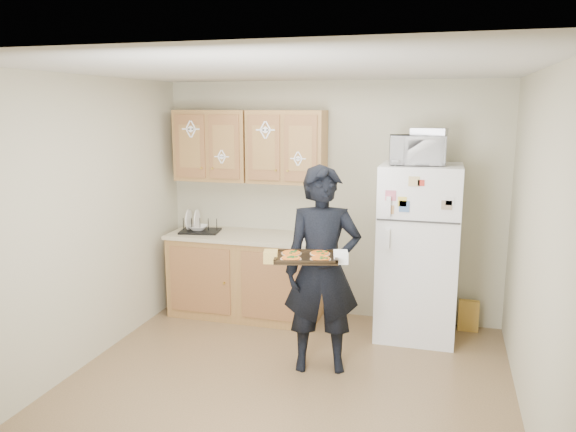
{
  "coord_description": "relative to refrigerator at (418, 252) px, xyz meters",
  "views": [
    {
      "loc": [
        1.17,
        -3.99,
        2.23
      ],
      "look_at": [
        -0.09,
        0.45,
        1.33
      ],
      "focal_mm": 35.0,
      "sensor_mm": 36.0,
      "label": 1
    }
  ],
  "objects": [
    {
      "name": "ceiling",
      "position": [
        -0.95,
        -1.43,
        1.65
      ],
      "size": [
        3.6,
        3.6,
        0.0
      ],
      "primitive_type": "plane",
      "color": "beige",
      "rests_on": "wall_back"
    },
    {
      "name": "wall_left",
      "position": [
        -2.75,
        -1.43,
        0.4
      ],
      "size": [
        0.04,
        3.6,
        2.5
      ],
      "primitive_type": "cube",
      "color": "#B7B194",
      "rests_on": "floor"
    },
    {
      "name": "wall_right",
      "position": [
        0.85,
        -1.43,
        0.4
      ],
      "size": [
        0.04,
        3.6,
        2.5
      ],
      "primitive_type": "cube",
      "color": "#B7B194",
      "rests_on": "floor"
    },
    {
      "name": "upper_cab_right",
      "position": [
        -1.38,
        0.18,
        0.98
      ],
      "size": [
        0.8,
        0.33,
        0.75
      ],
      "primitive_type": "cube",
      "color": "olive",
      "rests_on": "wall_back"
    },
    {
      "name": "pizza_front_right",
      "position": [
        -0.68,
        -1.31,
        0.23
      ],
      "size": [
        0.16,
        0.16,
        0.02
      ],
      "primitive_type": "cylinder",
      "color": "orange",
      "rests_on": "baking_tray"
    },
    {
      "name": "refrigerator",
      "position": [
        0.0,
        0.0,
        0.0
      ],
      "size": [
        0.75,
        0.7,
        1.7
      ],
      "primitive_type": "cube",
      "color": "white",
      "rests_on": "floor"
    },
    {
      "name": "base_cabinet",
      "position": [
        -1.8,
        0.05,
        -0.42
      ],
      "size": [
        1.6,
        0.6,
        0.86
      ],
      "primitive_type": "cube",
      "color": "olive",
      "rests_on": "floor"
    },
    {
      "name": "pizza_back_right",
      "position": [
        -0.72,
        -1.15,
        0.23
      ],
      "size": [
        0.16,
        0.16,
        0.02
      ],
      "primitive_type": "cylinder",
      "color": "orange",
      "rests_on": "baking_tray"
    },
    {
      "name": "wall_back",
      "position": [
        -0.95,
        0.37,
        0.4
      ],
      "size": [
        3.6,
        0.04,
        2.5
      ],
      "primitive_type": "cube",
      "color": "#B7B194",
      "rests_on": "floor"
    },
    {
      "name": "foil_pan",
      "position": [
        0.05,
        -0.02,
        1.16
      ],
      "size": [
        0.34,
        0.26,
        0.07
      ],
      "primitive_type": "cube",
      "rotation": [
        0.0,
        0.0,
        -0.13
      ],
      "color": "#ABABB2",
      "rests_on": "microwave"
    },
    {
      "name": "wall_front",
      "position": [
        -0.95,
        -3.23,
        0.4
      ],
      "size": [
        3.6,
        0.04,
        2.5
      ],
      "primitive_type": "cube",
      "color": "#B7B194",
      "rests_on": "floor"
    },
    {
      "name": "person",
      "position": [
        -0.74,
        -0.97,
        0.03
      ],
      "size": [
        0.73,
        0.57,
        1.77
      ],
      "primitive_type": "imported",
      "rotation": [
        0.0,
        0.0,
        0.25
      ],
      "color": "black",
      "rests_on": "floor"
    },
    {
      "name": "countertop",
      "position": [
        -1.8,
        0.05,
        0.03
      ],
      "size": [
        1.64,
        0.64,
        0.04
      ],
      "primitive_type": "cube",
      "color": "#B7AF8D",
      "rests_on": "base_cabinet"
    },
    {
      "name": "upper_cab_left",
      "position": [
        -2.2,
        0.18,
        0.98
      ],
      "size": [
        0.8,
        0.33,
        0.75
      ],
      "primitive_type": "cube",
      "color": "olive",
      "rests_on": "wall_back"
    },
    {
      "name": "pizza_front_left",
      "position": [
        -0.9,
        -1.37,
        0.23
      ],
      "size": [
        0.16,
        0.16,
        0.02
      ],
      "primitive_type": "cylinder",
      "color": "orange",
      "rests_on": "baking_tray"
    },
    {
      "name": "microwave",
      "position": [
        -0.05,
        -0.05,
        0.99
      ],
      "size": [
        0.54,
        0.4,
        0.27
      ],
      "primitive_type": "imported",
      "rotation": [
        0.0,
        0.0,
        0.14
      ],
      "color": "white",
      "rests_on": "refrigerator"
    },
    {
      "name": "baking_tray",
      "position": [
        -0.81,
        -1.26,
        0.21
      ],
      "size": [
        0.57,
        0.47,
        0.04
      ],
      "primitive_type": "cube",
      "rotation": [
        0.0,
        0.0,
        0.25
      ],
      "color": "black",
      "rests_on": "person"
    },
    {
      "name": "bowl",
      "position": [
        -2.33,
        0.03,
        0.1
      ],
      "size": [
        0.22,
        0.22,
        0.05
      ],
      "primitive_type": "imported",
      "rotation": [
        0.0,
        0.0,
        0.08
      ],
      "color": "silver",
      "rests_on": "dish_rack"
    },
    {
      "name": "floor",
      "position": [
        -0.95,
        -1.43,
        -0.85
      ],
      "size": [
        3.6,
        3.6,
        0.0
      ],
      "primitive_type": "plane",
      "color": "brown",
      "rests_on": "ground"
    },
    {
      "name": "soap_bottle",
      "position": [
        -1.14,
        -0.01,
        0.14
      ],
      "size": [
        0.1,
        0.1,
        0.18
      ],
      "primitive_type": "imported",
      "rotation": [
        0.0,
        0.0,
        0.27
      ],
      "color": "white",
      "rests_on": "countertop"
    },
    {
      "name": "dish_rack",
      "position": [
        -2.31,
        0.03,
        0.13
      ],
      "size": [
        0.46,
        0.37,
        0.16
      ],
      "primitive_type": "cube",
      "rotation": [
        0.0,
        0.0,
        0.17
      ],
      "color": "black",
      "rests_on": "countertop"
    },
    {
      "name": "cereal_box",
      "position": [
        0.52,
        0.24,
        -0.69
      ],
      "size": [
        0.2,
        0.07,
        0.32
      ],
      "primitive_type": "cube",
      "color": "gold",
      "rests_on": "floor"
    },
    {
      "name": "pizza_back_left",
      "position": [
        -0.94,
        -1.21,
        0.23
      ],
      "size": [
        0.16,
        0.16,
        0.02
      ],
      "primitive_type": "cylinder",
      "color": "orange",
      "rests_on": "baking_tray"
    }
  ]
}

